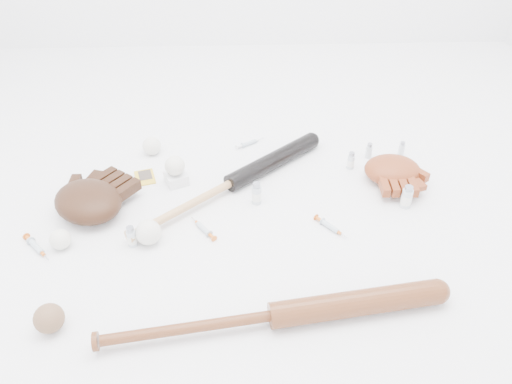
{
  "coord_description": "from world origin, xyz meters",
  "views": [
    {
      "loc": [
        -0.05,
        -1.28,
        1.09
      ],
      "look_at": [
        -0.0,
        0.04,
        0.06
      ],
      "focal_mm": 35.0,
      "sensor_mm": 36.0,
      "label": 1
    }
  ],
  "objects_px": {
    "bat_dark": "(231,183)",
    "bat_wood": "(274,315)",
    "pedestal": "(176,178)",
    "glove_dark": "(88,201)"
  },
  "relations": [
    {
      "from": "bat_dark",
      "to": "bat_wood",
      "type": "distance_m",
      "value": 0.6
    },
    {
      "from": "bat_wood",
      "to": "pedestal",
      "type": "height_order",
      "value": "bat_wood"
    },
    {
      "from": "bat_dark",
      "to": "pedestal",
      "type": "distance_m",
      "value": 0.21
    },
    {
      "from": "bat_dark",
      "to": "pedestal",
      "type": "height_order",
      "value": "bat_dark"
    },
    {
      "from": "bat_dark",
      "to": "bat_wood",
      "type": "relative_size",
      "value": 0.91
    },
    {
      "from": "bat_wood",
      "to": "pedestal",
      "type": "distance_m",
      "value": 0.71
    },
    {
      "from": "bat_dark",
      "to": "glove_dark",
      "type": "height_order",
      "value": "glove_dark"
    },
    {
      "from": "bat_wood",
      "to": "bat_dark",
      "type": "bearing_deg",
      "value": 92.69
    },
    {
      "from": "bat_dark",
      "to": "pedestal",
      "type": "xyz_separation_m",
      "value": [
        -0.2,
        0.05,
        -0.01
      ]
    },
    {
      "from": "pedestal",
      "to": "bat_wood",
      "type": "bearing_deg",
      "value": -63.99
    }
  ]
}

